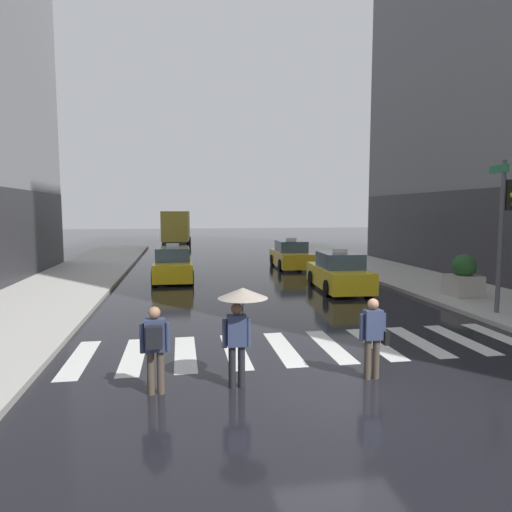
{
  "coord_description": "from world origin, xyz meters",
  "views": [
    {
      "loc": [
        -3.07,
        -7.54,
        3.39
      ],
      "look_at": [
        -0.44,
        8.0,
        1.8
      ],
      "focal_mm": 31.5,
      "sensor_mm": 36.0,
      "label": 1
    }
  ],
  "objects_px": {
    "taxi_third": "(291,256)",
    "box_truck": "(177,228)",
    "pedestrian_with_umbrella": "(241,310)",
    "taxi_lead": "(339,273)",
    "traffic_light_pole": "(505,215)",
    "pedestrian_with_backpack": "(155,344)",
    "taxi_second": "(173,265)",
    "pedestrian_with_handbag": "(373,334)",
    "planter_near_corner": "(464,277)"
  },
  "relations": [
    {
      "from": "taxi_second",
      "to": "pedestrian_with_umbrella",
      "type": "bearing_deg",
      "value": -83.93
    },
    {
      "from": "taxi_second",
      "to": "traffic_light_pole",
      "type": "bearing_deg",
      "value": -42.53
    },
    {
      "from": "pedestrian_with_backpack",
      "to": "planter_near_corner",
      "type": "height_order",
      "value": "planter_near_corner"
    },
    {
      "from": "traffic_light_pole",
      "to": "taxi_lead",
      "type": "distance_m",
      "value": 6.96
    },
    {
      "from": "taxi_lead",
      "to": "pedestrian_with_backpack",
      "type": "height_order",
      "value": "taxi_lead"
    },
    {
      "from": "pedestrian_with_umbrella",
      "to": "pedestrian_with_handbag",
      "type": "height_order",
      "value": "pedestrian_with_umbrella"
    },
    {
      "from": "taxi_third",
      "to": "pedestrian_with_umbrella",
      "type": "relative_size",
      "value": 2.36
    },
    {
      "from": "box_truck",
      "to": "pedestrian_with_backpack",
      "type": "relative_size",
      "value": 4.62
    },
    {
      "from": "taxi_lead",
      "to": "pedestrian_with_handbag",
      "type": "height_order",
      "value": "taxi_lead"
    },
    {
      "from": "pedestrian_with_handbag",
      "to": "pedestrian_with_umbrella",
      "type": "bearing_deg",
      "value": 179.58
    },
    {
      "from": "pedestrian_with_umbrella",
      "to": "pedestrian_with_handbag",
      "type": "relative_size",
      "value": 1.18
    },
    {
      "from": "taxi_second",
      "to": "pedestrian_with_backpack",
      "type": "bearing_deg",
      "value": -90.49
    },
    {
      "from": "taxi_second",
      "to": "pedestrian_with_backpack",
      "type": "distance_m",
      "value": 13.99
    },
    {
      "from": "taxi_second",
      "to": "box_truck",
      "type": "distance_m",
      "value": 18.27
    },
    {
      "from": "traffic_light_pole",
      "to": "taxi_third",
      "type": "xyz_separation_m",
      "value": [
        -3.57,
        13.27,
        -2.53
      ]
    },
    {
      "from": "pedestrian_with_umbrella",
      "to": "taxi_lead",
      "type": "bearing_deg",
      "value": 60.52
    },
    {
      "from": "taxi_third",
      "to": "box_truck",
      "type": "relative_size",
      "value": 0.6
    },
    {
      "from": "taxi_lead",
      "to": "traffic_light_pole",
      "type": "bearing_deg",
      "value": -58.61
    },
    {
      "from": "taxi_third",
      "to": "pedestrian_with_umbrella",
      "type": "bearing_deg",
      "value": -106.99
    },
    {
      "from": "traffic_light_pole",
      "to": "taxi_second",
      "type": "xyz_separation_m",
      "value": [
        -10.42,
        9.56,
        -2.53
      ]
    },
    {
      "from": "pedestrian_with_umbrella",
      "to": "taxi_third",
      "type": "bearing_deg",
      "value": 73.01
    },
    {
      "from": "pedestrian_with_umbrella",
      "to": "pedestrian_with_backpack",
      "type": "height_order",
      "value": "pedestrian_with_umbrella"
    },
    {
      "from": "traffic_light_pole",
      "to": "pedestrian_with_handbag",
      "type": "relative_size",
      "value": 2.91
    },
    {
      "from": "taxi_lead",
      "to": "taxi_second",
      "type": "xyz_separation_m",
      "value": [
        -7.05,
        4.03,
        0.0
      ]
    },
    {
      "from": "taxi_second",
      "to": "pedestrian_with_umbrella",
      "type": "distance_m",
      "value": 13.98
    },
    {
      "from": "box_truck",
      "to": "pedestrian_with_handbag",
      "type": "xyz_separation_m",
      "value": [
        4.08,
        -32.13,
        -0.92
      ]
    },
    {
      "from": "pedestrian_with_backpack",
      "to": "traffic_light_pole",
      "type": "bearing_deg",
      "value": 22.78
    },
    {
      "from": "pedestrian_with_backpack",
      "to": "pedestrian_with_handbag",
      "type": "distance_m",
      "value": 4.28
    },
    {
      "from": "taxi_lead",
      "to": "taxi_third",
      "type": "bearing_deg",
      "value": 91.46
    },
    {
      "from": "traffic_light_pole",
      "to": "pedestrian_with_handbag",
      "type": "xyz_separation_m",
      "value": [
        -6.27,
        -4.34,
        -2.32
      ]
    },
    {
      "from": "box_truck",
      "to": "taxi_second",
      "type": "bearing_deg",
      "value": -90.23
    },
    {
      "from": "taxi_second",
      "to": "pedestrian_with_handbag",
      "type": "relative_size",
      "value": 2.76
    },
    {
      "from": "pedestrian_with_umbrella",
      "to": "planter_near_corner",
      "type": "height_order",
      "value": "pedestrian_with_umbrella"
    },
    {
      "from": "taxi_lead",
      "to": "taxi_third",
      "type": "height_order",
      "value": "same"
    },
    {
      "from": "taxi_second",
      "to": "planter_near_corner",
      "type": "height_order",
      "value": "taxi_second"
    },
    {
      "from": "taxi_second",
      "to": "planter_near_corner",
      "type": "bearing_deg",
      "value": -31.97
    },
    {
      "from": "traffic_light_pole",
      "to": "pedestrian_with_umbrella",
      "type": "distance_m",
      "value": 10.09
    },
    {
      "from": "taxi_third",
      "to": "box_truck",
      "type": "xyz_separation_m",
      "value": [
        -6.78,
        14.53,
        1.13
      ]
    },
    {
      "from": "box_truck",
      "to": "pedestrian_with_umbrella",
      "type": "relative_size",
      "value": 3.93
    },
    {
      "from": "taxi_lead",
      "to": "pedestrian_with_backpack",
      "type": "distance_m",
      "value": 12.27
    },
    {
      "from": "taxi_second",
      "to": "taxi_third",
      "type": "xyz_separation_m",
      "value": [
        6.85,
        3.71,
        0.0
      ]
    },
    {
      "from": "taxi_third",
      "to": "taxi_lead",
      "type": "bearing_deg",
      "value": -88.54
    },
    {
      "from": "pedestrian_with_backpack",
      "to": "pedestrian_with_umbrella",
      "type": "bearing_deg",
      "value": 3.82
    },
    {
      "from": "taxi_third",
      "to": "traffic_light_pole",
      "type": "bearing_deg",
      "value": -74.93
    },
    {
      "from": "taxi_second",
      "to": "taxi_lead",
      "type": "bearing_deg",
      "value": -29.76
    },
    {
      "from": "box_truck",
      "to": "taxi_third",
      "type": "bearing_deg",
      "value": -65.0
    },
    {
      "from": "traffic_light_pole",
      "to": "box_truck",
      "type": "xyz_separation_m",
      "value": [
        -10.35,
        27.79,
        -1.41
      ]
    },
    {
      "from": "traffic_light_pole",
      "to": "taxi_second",
      "type": "bearing_deg",
      "value": 137.47
    },
    {
      "from": "box_truck",
      "to": "pedestrian_with_backpack",
      "type": "height_order",
      "value": "box_truck"
    },
    {
      "from": "box_truck",
      "to": "planter_near_corner",
      "type": "height_order",
      "value": "box_truck"
    }
  ]
}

